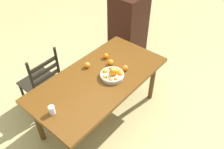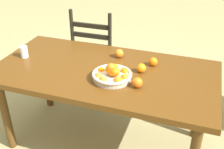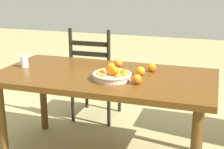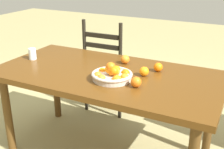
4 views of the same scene
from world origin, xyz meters
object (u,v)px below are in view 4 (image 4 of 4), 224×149
at_px(orange_loose_2, 144,71).
at_px(drinking_glass, 32,54).
at_px(dining_table, 107,82).
at_px(fruit_bowl, 112,75).
at_px(chair_near_window, 109,68).
at_px(orange_loose_3, 125,59).
at_px(orange_loose_1, 158,67).
at_px(orange_loose_0, 136,82).

relative_size(orange_loose_2, drinking_glass, 0.73).
bearing_deg(dining_table, fruit_bowl, -47.30).
xyz_separation_m(dining_table, chair_near_window, (-0.36, 0.74, -0.19)).
height_order(chair_near_window, orange_loose_2, chair_near_window).
relative_size(fruit_bowl, orange_loose_2, 4.20).
bearing_deg(orange_loose_3, dining_table, -100.21).
bearing_deg(orange_loose_1, orange_loose_2, -114.94).
bearing_deg(drinking_glass, fruit_bowl, -7.62).
bearing_deg(orange_loose_2, drinking_glass, -176.26).
bearing_deg(orange_loose_3, fruit_bowl, -80.06).
distance_m(orange_loose_0, orange_loose_1, 0.36).
xyz_separation_m(chair_near_window, orange_loose_0, (0.67, -0.90, 0.31)).
bearing_deg(orange_loose_2, orange_loose_1, 65.06).
bearing_deg(drinking_glass, orange_loose_1, 10.72).
xyz_separation_m(orange_loose_0, drinking_glass, (-1.03, 0.15, 0.01)).
bearing_deg(orange_loose_1, orange_loose_0, -96.29).
distance_m(orange_loose_0, orange_loose_3, 0.48).
height_order(chair_near_window, orange_loose_1, chair_near_window).
relative_size(chair_near_window, orange_loose_0, 13.67).
bearing_deg(dining_table, orange_loose_3, 79.79).
height_order(dining_table, orange_loose_0, orange_loose_0).
distance_m(orange_loose_2, orange_loose_3, 0.30).
relative_size(orange_loose_2, orange_loose_3, 0.97).
bearing_deg(orange_loose_2, dining_table, -168.28).
distance_m(dining_table, orange_loose_3, 0.28).
height_order(dining_table, chair_near_window, chair_near_window).
height_order(chair_near_window, fruit_bowl, chair_near_window).
bearing_deg(chair_near_window, orange_loose_2, 132.72).
bearing_deg(dining_table, chair_near_window, 116.11).
bearing_deg(orange_loose_2, orange_loose_3, 141.73).
relative_size(chair_near_window, orange_loose_2, 14.13).
height_order(orange_loose_2, drinking_glass, drinking_glass).
height_order(fruit_bowl, orange_loose_3, fruit_bowl).
height_order(orange_loose_0, orange_loose_1, orange_loose_0).
distance_m(orange_loose_1, drinking_glass, 1.09).
xyz_separation_m(orange_loose_1, orange_loose_2, (-0.06, -0.14, 0.00)).
relative_size(fruit_bowl, orange_loose_0, 4.06).
height_order(dining_table, fruit_bowl, fruit_bowl).
xyz_separation_m(chair_near_window, orange_loose_2, (0.65, -0.68, 0.30)).
bearing_deg(orange_loose_3, drinking_glass, -161.60).
bearing_deg(orange_loose_0, chair_near_window, 126.73).
bearing_deg(orange_loose_1, drinking_glass, -169.28).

